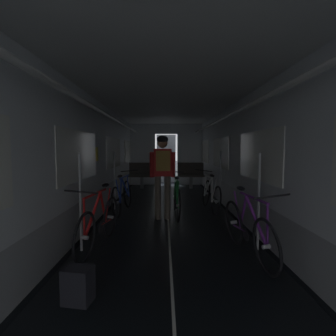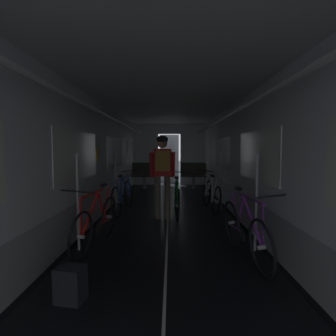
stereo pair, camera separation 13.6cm
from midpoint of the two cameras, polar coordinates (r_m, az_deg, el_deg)
name	(u,v)px [view 2 (the right image)]	position (r m, az deg, el deg)	size (l,w,h in m)	color
train_car_shell	(168,137)	(5.21, 0.70, 6.79)	(3.14, 12.34, 2.57)	black
bench_seat_far_left	(145,173)	(9.77, -4.66, -1.06)	(0.98, 0.51, 0.95)	gray
bench_seat_far_right	(193,173)	(9.77, 5.91, -1.06)	(0.98, 0.51, 0.95)	gray
bicycle_purple	(244,230)	(3.78, 17.20, -12.57)	(0.47, 1.69, 0.95)	black
bicycle_blue	(123,196)	(6.18, -9.07, -5.91)	(0.45, 1.69, 0.95)	black
bicycle_white	(211,195)	(6.28, 9.96, -5.77)	(0.44, 1.69, 0.96)	black
bicycle_red	(97,222)	(4.09, -14.20, -11.23)	(0.46, 1.69, 0.95)	black
person_cyclist_aisle	(162,168)	(5.41, -0.51, 0.07)	(0.54, 0.41, 1.73)	brown
bicycle_green_in_aisle	(177,198)	(5.77, 2.58, -6.57)	(0.44, 1.69, 0.94)	black
backpack_on_floor	(71,284)	(2.89, -18.90, -22.61)	(0.26, 0.20, 0.34)	black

